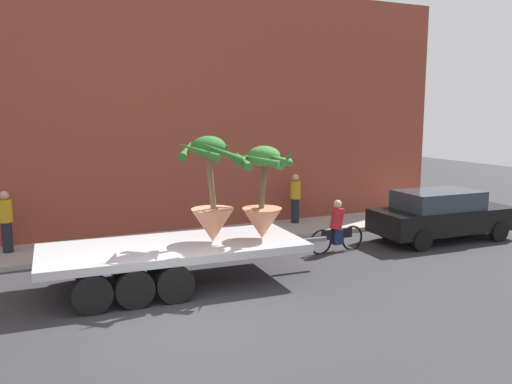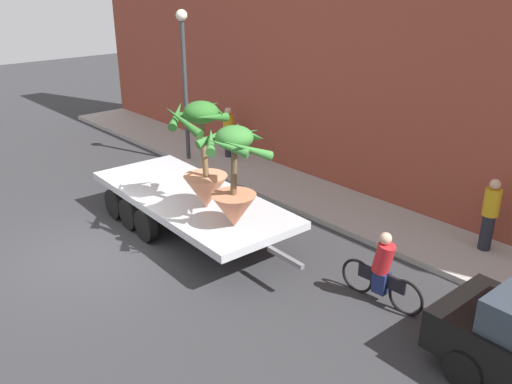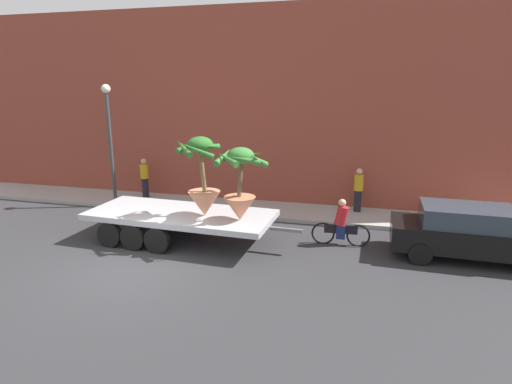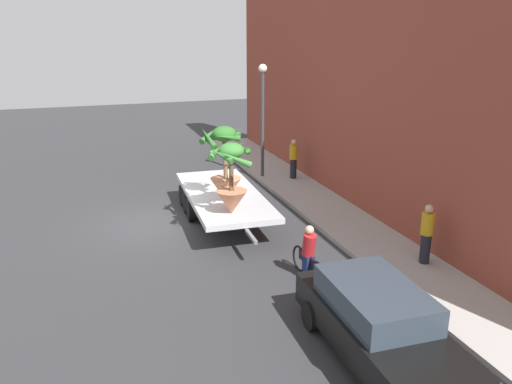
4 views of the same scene
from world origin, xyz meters
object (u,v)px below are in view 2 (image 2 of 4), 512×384
object	(u,v)px
pedestrian_far_left	(229,131)
potted_palm_middle	(234,180)
pedestrian_near_gate	(490,213)
street_lamp	(184,67)
potted_palm_rear	(203,163)
cyclist	(382,272)
flatbed_trailer	(185,199)

from	to	relation	value
pedestrian_far_left	potted_palm_middle	bearing A→B (deg)	-38.02
potted_palm_middle	pedestrian_far_left	xyz separation A→B (m)	(-5.69, 4.45, -1.00)
pedestrian_near_gate	street_lamp	distance (m)	10.17
potted_palm_middle	potted_palm_rear	bearing A→B (deg)	173.39
potted_palm_rear	potted_palm_middle	xyz separation A→B (m)	(1.25, -0.14, -0.02)
street_lamp	pedestrian_near_gate	bearing A→B (deg)	7.51
pedestrian_near_gate	pedestrian_far_left	distance (m)	9.08
cyclist	pedestrian_near_gate	size ratio (longest dim) A/B	1.08
flatbed_trailer	cyclist	size ratio (longest dim) A/B	3.81
street_lamp	cyclist	bearing A→B (deg)	-12.27
flatbed_trailer	street_lamp	bearing A→B (deg)	144.11
potted_palm_middle	street_lamp	bearing A→B (deg)	152.96
potted_palm_rear	pedestrian_far_left	bearing A→B (deg)	135.91
potted_palm_rear	potted_palm_middle	world-z (taller)	potted_palm_rear
flatbed_trailer	pedestrian_far_left	xyz separation A→B (m)	(-3.34, 4.12, 0.27)
potted_palm_middle	cyclist	world-z (taller)	potted_palm_middle
pedestrian_near_gate	street_lamp	world-z (taller)	street_lamp
flatbed_trailer	pedestrian_near_gate	world-z (taller)	pedestrian_near_gate
flatbed_trailer	pedestrian_near_gate	distance (m)	7.16
potted_palm_rear	potted_palm_middle	bearing A→B (deg)	-6.61
potted_palm_rear	pedestrian_far_left	xyz separation A→B (m)	(-4.44, 4.30, -1.03)
flatbed_trailer	pedestrian_far_left	world-z (taller)	pedestrian_far_left
cyclist	street_lamp	xyz separation A→B (m)	(-9.39, 2.04, 2.56)
flatbed_trailer	potted_palm_middle	size ratio (longest dim) A/B	3.16
potted_palm_rear	pedestrian_far_left	size ratio (longest dim) A/B	1.45
flatbed_trailer	street_lamp	xyz separation A→B (m)	(-4.10, 2.97, 2.46)
potted_palm_middle	cyclist	size ratio (longest dim) A/B	1.21
potted_palm_rear	pedestrian_near_gate	world-z (taller)	potted_palm_rear
potted_palm_middle	cyclist	bearing A→B (deg)	23.11
potted_palm_rear	street_lamp	size ratio (longest dim) A/B	0.51
pedestrian_far_left	street_lamp	xyz separation A→B (m)	(-0.77, -1.15, 2.19)
potted_palm_rear	cyclist	bearing A→B (deg)	14.84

